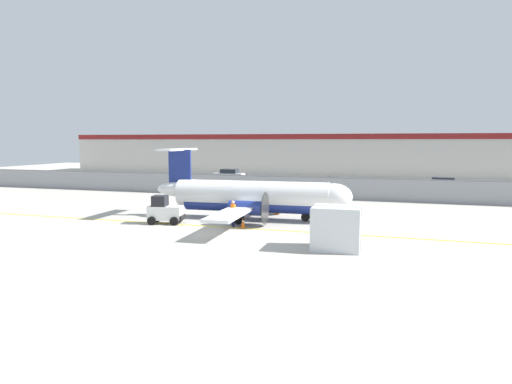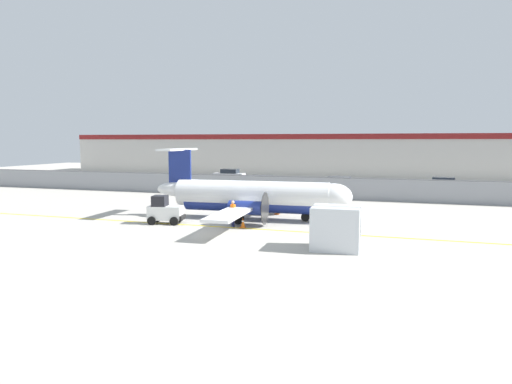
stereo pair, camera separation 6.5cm
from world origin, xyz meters
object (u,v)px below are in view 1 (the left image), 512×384
Objects in this scene: cargo_container at (336,228)px; parked_car_1 at (262,183)px; traffic_cone_near_left at (277,210)px; baggage_tug at (165,211)px; traffic_cone_near_right at (243,223)px; parked_car_0 at (229,175)px; ground_crew_worker at (233,212)px; parked_car_3 at (442,185)px; parked_car_2 at (338,184)px; commuter_airplane at (255,196)px.

cargo_container reaches higher than parked_car_1.
baggage_tug is at bearing -135.78° from traffic_cone_near_left.
traffic_cone_near_right is 0.15× the size of parked_car_0.
ground_crew_worker is 28.05m from parked_car_3.
baggage_tug is 0.57× the size of parked_car_2.
cargo_container is 3.85× the size of traffic_cone_near_right.
baggage_tug reaches higher than traffic_cone_near_right.
baggage_tug is at bearing -177.92° from traffic_cone_near_right.
parked_car_1 is at bearing 102.49° from commuter_airplane.
parked_car_0 is at bearing -8.74° from parked_car_3.
baggage_tug reaches higher than ground_crew_worker.
baggage_tug reaches higher than parked_car_2.
cargo_container is 3.85× the size of traffic_cone_near_left.
parked_car_0 is at bearing 118.34° from traffic_cone_near_left.
baggage_tug reaches higher than traffic_cone_near_left.
cargo_container is 7.59m from traffic_cone_near_right.
baggage_tug is at bearing 160.24° from cargo_container.
ground_crew_worker and parked_car_3 have the same top height.
ground_crew_worker is at bearing -101.14° from commuter_airplane.
baggage_tug is 23.65m from parked_car_2.
baggage_tug is 1.47× the size of ground_crew_worker.
commuter_airplane is at bearing 94.24° from traffic_cone_near_right.
traffic_cone_near_left is (0.94, 2.45, -1.29)m from commuter_airplane.
cargo_container is 11.35m from traffic_cone_near_left.
cargo_container is at bearing -68.05° from parked_car_1.
ground_crew_worker is at bearing -7.88° from baggage_tug.
ground_crew_worker is 2.66× the size of traffic_cone_near_right.
parked_car_1 is (0.40, 21.05, 0.04)m from baggage_tug.
cargo_container is at bearing -62.41° from ground_crew_worker.
commuter_airplane is 3.80× the size of parked_car_0.
baggage_tug is 21.05m from parked_car_1.
parked_car_3 reaches higher than traffic_cone_near_right.
commuter_airplane reaches higher than ground_crew_worker.
parked_car_2 is at bearing 17.01° from parked_car_3.
parked_car_3 is at bearing 27.00° from ground_crew_worker.
parked_car_2 is at bearing 47.69° from ground_crew_worker.
ground_crew_worker and parked_car_1 have the same top height.
parked_car_2 reaches higher than traffic_cone_near_left.
baggage_tug is 0.58× the size of parked_car_3.
parked_car_1 and parked_car_3 have the same top height.
parked_car_3 is (18.65, 3.38, 0.00)m from parked_car_1.
traffic_cone_near_left is 16.15m from parked_car_1.
parked_car_3 is (13.86, 20.91, -0.71)m from commuter_airplane.
parked_car_0 and parked_car_1 have the same top height.
parked_car_3 is at bearing 73.76° from cargo_container.
parked_car_2 is (-3.26, 25.86, -0.21)m from cargo_container.
traffic_cone_near_right is 0.15× the size of parked_car_3.
cargo_container is 39.13m from parked_car_0.
ground_crew_worker is 21.19m from parked_car_1.
traffic_cone_near_right is at bearing -96.82° from traffic_cone_near_left.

